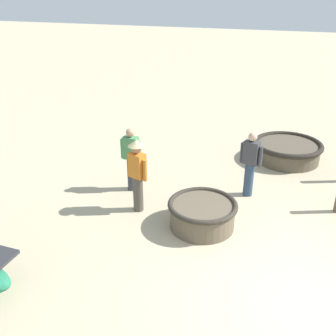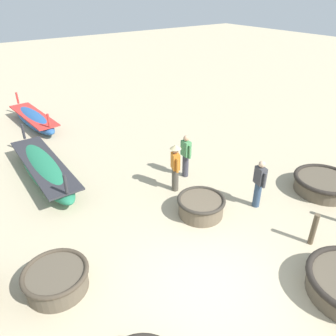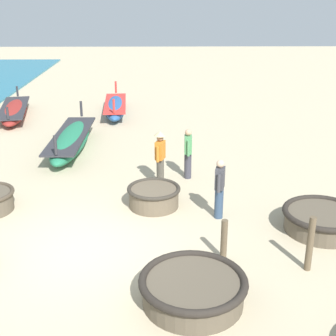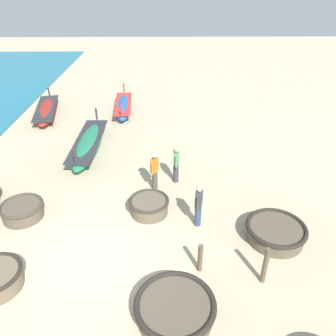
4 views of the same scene
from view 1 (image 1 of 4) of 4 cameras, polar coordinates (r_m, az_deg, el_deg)
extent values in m
plane|color=#BCAD8C|center=(6.86, 20.21, -18.50)|extent=(80.00, 80.00, 0.00)
cylinder|color=brown|center=(11.62, 16.88, 2.22)|extent=(1.78, 1.78, 0.47)
torus|color=#28231E|center=(11.53, 17.03, 3.30)|extent=(1.92, 1.92, 0.14)
cylinder|color=brown|center=(8.13, 4.99, -6.89)|extent=(1.32, 1.32, 0.51)
torus|color=#332D26|center=(8.00, 5.06, -5.33)|extent=(1.43, 1.43, 0.11)
cylinder|color=#4C473D|center=(8.61, -4.35, -3.72)|extent=(0.22, 0.22, 0.82)
cube|color=orange|center=(8.30, -4.51, 0.38)|extent=(0.32, 0.39, 0.54)
sphere|color=#A37556|center=(8.15, -4.60, 2.81)|extent=(0.20, 0.20, 0.20)
cylinder|color=orange|center=(8.19, -3.37, -0.34)|extent=(0.09, 0.09, 0.48)
cylinder|color=orange|center=(8.46, -5.58, 0.47)|extent=(0.09, 0.09, 0.48)
cone|color=#D1BC84|center=(8.10, -4.63, 3.66)|extent=(0.36, 0.36, 0.14)
cylinder|color=#383842|center=(9.49, -5.25, -0.87)|extent=(0.22, 0.22, 0.82)
cube|color=#4C8E56|center=(9.21, -5.42, 2.93)|extent=(0.23, 0.35, 0.54)
sphere|color=tan|center=(9.07, -5.51, 5.15)|extent=(0.20, 0.20, 0.20)
cylinder|color=#4C8E56|center=(9.14, -4.16, 2.46)|extent=(0.09, 0.09, 0.48)
cylinder|color=#4C8E56|center=(9.32, -6.62, 2.82)|extent=(0.09, 0.09, 0.48)
cylinder|color=#2D425B|center=(9.39, 11.63, -1.61)|extent=(0.22, 0.22, 0.82)
cube|color=#3D3D42|center=(9.11, 12.00, 2.21)|extent=(0.29, 0.38, 0.54)
sphere|color=#DBB28E|center=(8.97, 12.21, 4.44)|extent=(0.20, 0.20, 0.20)
cylinder|color=#3D3D42|center=(9.06, 13.26, 1.61)|extent=(0.09, 0.09, 0.48)
cylinder|color=#3D3D42|center=(9.20, 10.70, 2.22)|extent=(0.09, 0.09, 0.48)
camera|label=2|loc=(4.64, 99.41, 15.73)|focal=35.00mm
camera|label=3|loc=(12.04, 77.22, 10.61)|focal=50.00mm
camera|label=4|loc=(10.91, 74.24, 23.57)|focal=35.00mm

